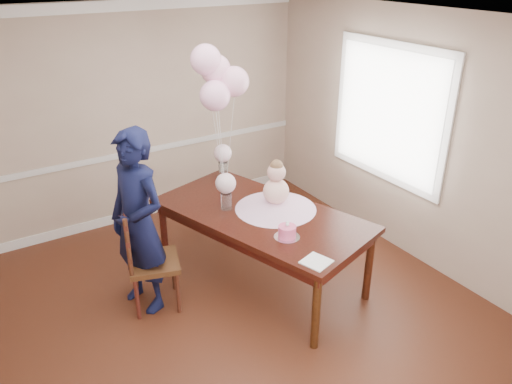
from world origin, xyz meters
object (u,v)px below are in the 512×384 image
object	(u,v)px
dining_table_top	(261,215)
birthday_cake	(287,231)
dining_chair_seat	(154,263)
woman	(138,223)

from	to	relation	value
dining_table_top	birthday_cake	xyz separation A→B (m)	(-0.06, -0.53, 0.09)
dining_table_top	dining_chair_seat	xyz separation A→B (m)	(-1.08, 0.22, -0.31)
dining_table_top	birthday_cake	bearing A→B (deg)	-113.96
birthday_cake	woman	bearing A→B (deg)	143.06
dining_chair_seat	dining_table_top	bearing A→B (deg)	5.56
dining_table_top	birthday_cake	size ratio (longest dim) A/B	13.33
dining_table_top	woman	world-z (taller)	woman
dining_table_top	birthday_cake	distance (m)	0.54
birthday_cake	woman	world-z (taller)	woman
dining_chair_seat	birthday_cake	bearing A→B (deg)	-19.34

